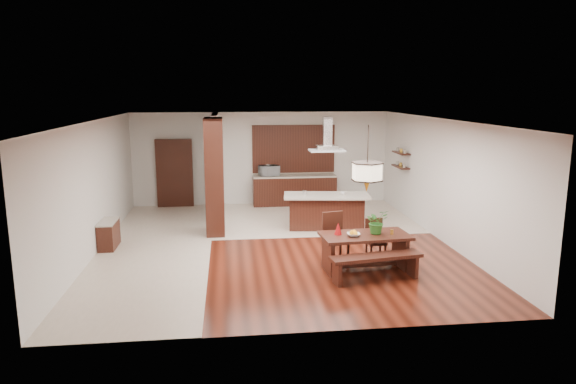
{
  "coord_description": "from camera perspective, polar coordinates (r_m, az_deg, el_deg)",
  "views": [
    {
      "loc": [
        -1.06,
        -11.52,
        3.54
      ],
      "look_at": [
        0.3,
        0.0,
        1.25
      ],
      "focal_mm": 32.0,
      "sensor_mm": 36.0,
      "label": 1
    }
  ],
  "objects": [
    {
      "name": "dining_chair_right",
      "position": [
        11.08,
        9.76,
        -5.27
      ],
      "size": [
        0.41,
        0.41,
        0.87
      ],
      "primitive_type": null,
      "rotation": [
        0.0,
        0.0,
        0.06
      ],
      "color": "black",
      "rests_on": "ground"
    },
    {
      "name": "hallway_doorway",
      "position": [
        16.19,
        -12.48,
        2.06
      ],
      "size": [
        1.1,
        0.2,
        2.1
      ],
      "primitive_type": "cube",
      "color": "black",
      "rests_on": "ground"
    },
    {
      "name": "hallway_console",
      "position": [
        12.46,
        -19.3,
        -4.48
      ],
      "size": [
        0.37,
        0.88,
        0.63
      ],
      "primitive_type": "cube",
      "color": "black",
      "rests_on": "ground"
    },
    {
      "name": "tile_hallway",
      "position": [
        12.16,
        -14.5,
        -6.09
      ],
      "size": [
        2.5,
        9.0,
        0.01
      ],
      "primitive_type": "cube",
      "color": "beige",
      "rests_on": "ground"
    },
    {
      "name": "dining_bench",
      "position": [
        9.95,
        9.72,
        -8.3
      ],
      "size": [
        1.83,
        0.67,
        0.5
      ],
      "primitive_type": null,
      "rotation": [
        0.0,
        0.0,
        0.16
      ],
      "color": "black",
      "rests_on": "ground"
    },
    {
      "name": "fruit_bowl",
      "position": [
        10.2,
        7.29,
        -4.73
      ],
      "size": [
        0.27,
        0.27,
        0.06
      ],
      "primitive_type": "imported",
      "rotation": [
        0.0,
        0.0,
        -0.06
      ],
      "color": "#BBADA3",
      "rests_on": "dining_table"
    },
    {
      "name": "kitchen_window",
      "position": [
        16.21,
        0.61,
        4.82
      ],
      "size": [
        2.6,
        0.08,
        1.5
      ],
      "primitive_type": "cube",
      "color": "olive",
      "rests_on": "room_shell"
    },
    {
      "name": "range_hood",
      "position": [
        13.1,
        4.38,
        6.43
      ],
      "size": [
        0.9,
        0.55,
        0.87
      ],
      "primitive_type": null,
      "color": "silver",
      "rests_on": "room_shell"
    },
    {
      "name": "microwave",
      "position": [
        15.92,
        -2.12,
        2.38
      ],
      "size": [
        0.68,
        0.56,
        0.32
      ],
      "primitive_type": "imported",
      "rotation": [
        0.0,
        0.0,
        0.34
      ],
      "color": "#BABDC1",
      "rests_on": "rear_counter"
    },
    {
      "name": "room_shell",
      "position": [
        11.66,
        -1.47,
        3.88
      ],
      "size": [
        9.0,
        9.04,
        2.92
      ],
      "color": "#3C140B",
      "rests_on": "ground"
    },
    {
      "name": "rear_counter",
      "position": [
        16.15,
        0.72,
        0.22
      ],
      "size": [
        2.6,
        0.62,
        0.95
      ],
      "color": "black",
      "rests_on": "ground"
    },
    {
      "name": "foliage_plant",
      "position": [
        10.4,
        9.82,
        -3.27
      ],
      "size": [
        0.54,
        0.5,
        0.49
      ],
      "primitive_type": "imported",
      "rotation": [
        0.0,
        0.0,
        0.33
      ],
      "color": "#2B6A23",
      "rests_on": "dining_table"
    },
    {
      "name": "pendant_lantern",
      "position": [
        10.07,
        8.83,
        3.65
      ],
      "size": [
        0.64,
        0.64,
        1.31
      ],
      "primitive_type": null,
      "color": "beige",
      "rests_on": "room_shell"
    },
    {
      "name": "shelf_upper",
      "position": [
        15.06,
        12.46,
        4.27
      ],
      "size": [
        0.26,
        0.9,
        0.04
      ],
      "primitive_type": "cube",
      "color": "black",
      "rests_on": "room_shell"
    },
    {
      "name": "partition_pier",
      "position": [
        12.89,
        -8.16,
        1.73
      ],
      "size": [
        0.45,
        1.0,
        2.9
      ],
      "primitive_type": "cube",
      "color": "black",
      "rests_on": "ground"
    },
    {
      "name": "kitchen_island",
      "position": [
        13.41,
        4.26,
        -2.12
      ],
      "size": [
        2.3,
        1.22,
        0.91
      ],
      "rotation": [
        0.0,
        0.0,
        -0.12
      ],
      "color": "black",
      "rests_on": "ground"
    },
    {
      "name": "gold_ornament",
      "position": [
        10.47,
        11.47,
        -4.36
      ],
      "size": [
        0.08,
        0.08,
        0.09
      ],
      "primitive_type": "cylinder",
      "rotation": [
        0.0,
        0.0,
        0.22
      ],
      "color": "gold",
      "rests_on": "dining_table"
    },
    {
      "name": "shelf_lower",
      "position": [
        15.11,
        12.4,
        2.76
      ],
      "size": [
        0.26,
        0.9,
        0.04
      ],
      "primitive_type": "cube",
      "color": "black",
      "rests_on": "room_shell"
    },
    {
      "name": "dining_table",
      "position": [
        10.42,
        8.55,
        -5.7
      ],
      "size": [
        1.82,
        1.01,
        0.73
      ],
      "rotation": [
        0.0,
        0.0,
        0.07
      ],
      "color": "black",
      "rests_on": "ground"
    },
    {
      "name": "soffit_band",
      "position": [
        11.58,
        -1.49,
        7.93
      ],
      "size": [
        8.0,
        9.0,
        0.02
      ],
      "primitive_type": "cube",
      "color": "#3B1A0E",
      "rests_on": "room_shell"
    },
    {
      "name": "tile_kitchen",
      "position": [
        14.64,
        2.55,
        -2.82
      ],
      "size": [
        5.5,
        4.0,
        0.01
      ],
      "primitive_type": "cube",
      "color": "beige",
      "rests_on": "ground"
    },
    {
      "name": "napkin_cone",
      "position": [
        10.26,
        5.59,
        -4.07
      ],
      "size": [
        0.16,
        0.16,
        0.24
      ],
      "primitive_type": "cone",
      "rotation": [
        0.0,
        0.0,
        0.02
      ],
      "color": "#9D0B0D",
      "rests_on": "dining_table"
    },
    {
      "name": "dining_chair_left",
      "position": [
        10.78,
        5.39,
        -5.13
      ],
      "size": [
        0.55,
        0.55,
        1.05
      ],
      "primitive_type": null,
      "rotation": [
        0.0,
        0.0,
        0.22
      ],
      "color": "black",
      "rests_on": "ground"
    },
    {
      "name": "partition_stub",
      "position": [
        14.97,
        -7.98,
        3.03
      ],
      "size": [
        0.18,
        2.4,
        2.9
      ],
      "primitive_type": "cube",
      "color": "silver",
      "rests_on": "ground"
    },
    {
      "name": "island_cup",
      "position": [
        13.28,
        6.11,
        -0.14
      ],
      "size": [
        0.11,
        0.11,
        0.09
      ],
      "primitive_type": "imported",
      "rotation": [
        0.0,
        0.0,
        0.02
      ],
      "color": "silver",
      "rests_on": "kitchen_island"
    }
  ]
}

